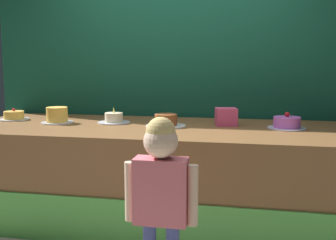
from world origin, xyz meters
The scene contains 9 objects.
stage_platform centered at (0.00, 0.64, 0.42)m, with size 3.67×1.31×0.85m.
curtain_backdrop centered at (0.00, 1.39, 1.42)m, with size 4.07×0.08×2.83m, color #144C38.
child_figure centered at (0.23, -0.63, 0.71)m, with size 0.43×0.20×1.11m.
pink_box centered at (0.52, 0.81, 0.93)m, with size 0.18×0.17×0.16m, color #EC4F82.
cake_far_left centered at (-1.56, 0.77, 0.89)m, with size 0.29×0.29×0.12m.
cake_left centered at (-1.04, 0.65, 0.92)m, with size 0.30×0.30×0.15m.
cake_center centered at (-0.52, 0.76, 0.89)m, with size 0.30×0.30×0.15m.
cake_right centered at (0.00, 0.65, 0.89)m, with size 0.36×0.36×0.11m.
cake_far_right centered at (1.04, 0.73, 0.89)m, with size 0.33×0.33×0.14m.
Camera 1 is at (0.70, -2.77, 1.40)m, focal length 42.61 mm.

